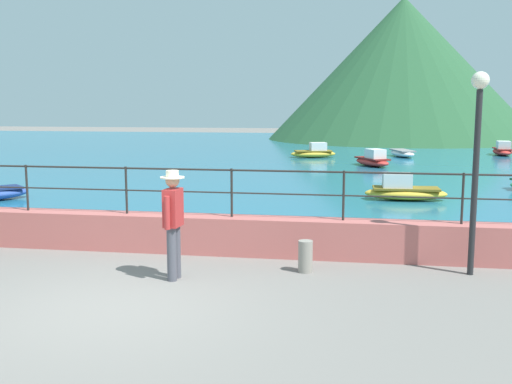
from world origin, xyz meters
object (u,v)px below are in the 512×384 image
Objects in this scene: boat_4 at (402,153)px; boat_5 at (373,160)px; lamp_post at (477,141)px; bollard at (305,256)px; boat_0 at (404,191)px; boat_3 at (314,152)px; boat_2 at (502,150)px; person_walking at (173,219)px.

boat_4 is 1.01× the size of boat_5.
boat_5 is (-1.16, 16.68, -1.87)m from lamp_post.
boat_0 is at bearing 74.22° from bollard.
boat_3 is 1.00× the size of boat_4.
boat_2 is at bearing 17.28° from boat_3.
person_walking reaches higher than boat_5.
lamp_post reaches higher than bollard.
boat_5 is (2.83, -3.79, 0.00)m from boat_3.
boat_5 reaches higher than bollard.
boat_3 is (-1.31, 20.77, 0.06)m from bollard.
boat_4 is (5.17, 22.70, -0.72)m from person_walking.
bollard is at bearing -109.54° from boat_2.
boat_0 is 13.58m from boat_3.
person_walking is 2.28m from bollard.
boat_5 is at bearing -108.08° from boat_4.
boat_3 reaches higher than bollard.
lamp_post is 1.33× the size of boat_3.
lamp_post is 3.32m from bollard.
boat_0 and boat_5 have the same top height.
person_walking is 0.53× the size of lamp_post.
person_walking reaches higher than bollard.
lamp_post is at bearing 12.59° from person_walking.
bollard is at bearing -98.14° from boat_4.
person_walking reaches higher than boat_0.
bollard is 20.82m from boat_3.
boat_4 is at bearing 14.80° from boat_3.
boat_2 is 10.22m from boat_3.
boat_3 is (-9.76, -3.04, 0.00)m from boat_2.
person_walking is at bearing -113.11° from boat_2.
boat_5 is (-0.64, 9.34, 0.00)m from boat_0.
boat_0 is at bearing -111.26° from boat_2.
boat_3 is at bearing 88.08° from person_walking.
person_walking is 0.75× the size of boat_0.
lamp_post is 7.60m from boat_0.
boat_2 is at bearing 19.31° from boat_4.
lamp_post is at bearing -91.21° from boat_4.
person_walking is 0.71× the size of boat_5.
bollard is at bearing -95.12° from boat_5.
bollard is 0.22× the size of boat_4.
boat_4 is at bearing 81.86° from bollard.
boat_0 reaches higher than bollard.
lamp_post is 1.40× the size of boat_2.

